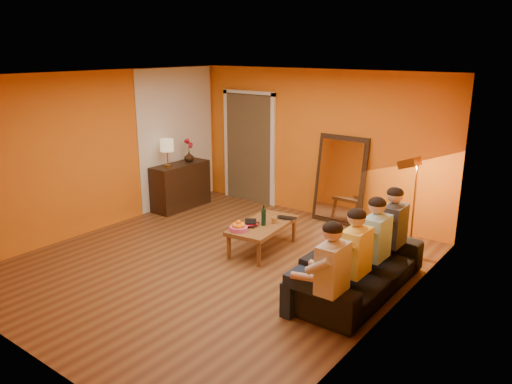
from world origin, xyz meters
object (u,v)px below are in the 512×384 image
Objects in this scene: sideboard at (181,186)px; wine_bottle at (264,215)px; coffee_table at (263,237)px; floor_lamp at (414,209)px; person_far_left at (332,277)px; vase at (189,157)px; person_far_right at (394,233)px; sofa at (361,268)px; person_mid_left at (356,260)px; person_mid_right at (376,245)px; tumbler at (274,220)px; laptop at (286,219)px; table_lamp at (167,153)px; dog at (329,276)px; mirror_frame at (340,180)px.

sideboard reaches higher than wine_bottle.
coffee_table is 0.85× the size of floor_lamp.
person_far_left is 6.37× the size of vase.
person_far_left and person_far_right have the same top height.
sofa is 4.48m from vase.
sideboard is 3.81× the size of wine_bottle.
person_mid_left is 1.00× the size of person_mid_right.
sofa is at bearing -14.96° from tumbler.
laptop is (0.18, 0.35, 0.22)m from coffee_table.
table_lamp reaches higher than person_far_right.
sideboard is at bearing 167.65° from person_mid_right.
dog is 0.58× the size of person_mid_left.
person_far_left is 0.55m from person_mid_left.
person_mid_right is (1.58, -2.04, -0.15)m from mirror_frame.
person_far_left is (4.37, -2.06, 0.18)m from sideboard.
sofa is at bearing -39.00° from laptop.
sofa is (1.45, -2.14, -0.45)m from mirror_frame.
person_mid_right is at bearing -12.35° from sideboard.
tumbler is (-1.77, 0.34, -0.14)m from person_mid_right.
sideboard is at bearing 156.70° from coffee_table.
dog is at bearing 121.79° from person_far_left.
vase is at bearing 164.56° from person_mid_right.
table_lamp reaches higher than tumbler.
vase is (-2.66, 0.64, 0.51)m from laptop.
person_far_left is 2.39m from laptop.
mirror_frame reaches higher than floor_lamp.
dog is 2.29× the size of wine_bottle.
table_lamp is 1.59× the size of laptop.
tumbler is (-1.74, -0.99, -0.25)m from floor_lamp.
person_mid_right is at bearing -8.55° from table_lamp.
coffee_table is 1.00× the size of person_mid_left.
mirror_frame reaches higher than table_lamp.
person_mid_left is at bearing 5.61° from dog.
person_mid_right is at bearing -52.20° from mirror_frame.
floor_lamp is 4.65× the size of wine_bottle.
table_lamp is 2.63m from wine_bottle.
person_far_left reaches higher than dog.
floor_lamp is 1.33m from person_mid_right.
vase is (-2.79, -0.83, 0.19)m from mirror_frame.
sideboard is at bearing -158.84° from mirror_frame.
table_lamp is 4.35m from dog.
tumbler is at bearing -173.13° from person_far_right.
tumbler is at bearing 75.04° from sofa.
floor_lamp is at bearing 32.76° from wine_bottle.
sofa is at bearing 106.11° from person_mid_left.
dog is 1.24m from person_far_right.
sideboard is 4.63m from person_mid_left.
sofa is at bearing -10.12° from table_lamp.
person_far_right is (0.00, 1.65, 0.00)m from person_far_left.
person_far_right is 3.80× the size of laptop.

